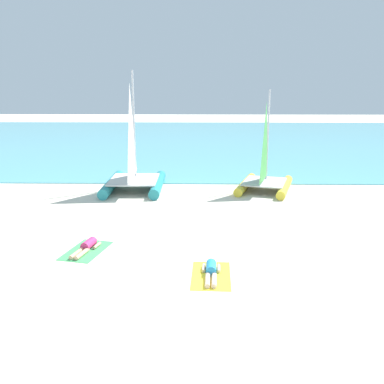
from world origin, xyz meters
The scene contains 8 objects.
ground_plane centered at (0.00, 10.00, 0.00)m, with size 120.00×120.00×0.00m, color beige.
ocean_water centered at (0.00, 31.89, 0.03)m, with size 120.00×40.00×0.05m, color #5BB2C1.
sailboat_teal centered at (-3.10, 10.58, 0.90)m, with size 3.02×4.65×6.01m.
sailboat_yellow centered at (3.63, 10.57, 0.76)m, with size 3.48×4.43×5.08m.
towel_left centered at (-3.41, 2.14, 0.01)m, with size 1.10×1.90×0.01m, color #4CB266.
sunbather_left centered at (-3.39, 2.20, 0.13)m, with size 0.73×1.56×0.30m.
towel_right centered at (0.64, 0.34, 0.01)m, with size 1.10×1.90×0.01m, color yellow.
sunbather_right centered at (0.65, 0.40, 0.13)m, with size 0.56×1.56×0.30m.
Camera 1 is at (0.33, -10.84, 5.25)m, focal length 39.84 mm.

